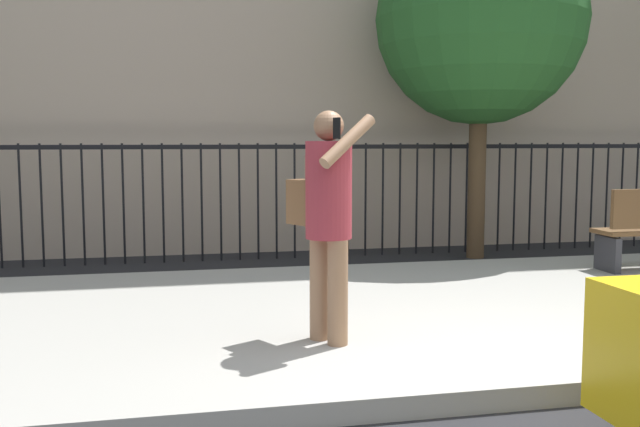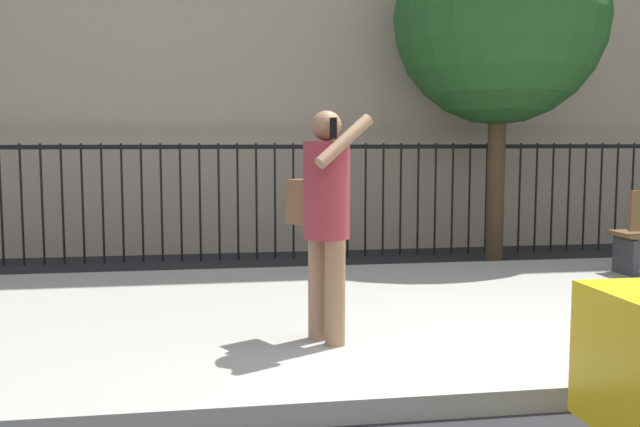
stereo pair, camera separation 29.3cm
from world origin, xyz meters
The scene contains 5 objects.
ground_plane centered at (0.00, 0.00, 0.00)m, with size 60.00×60.00×0.00m, color black.
sidewalk centered at (0.00, 2.20, 0.07)m, with size 28.00×4.40×0.15m, color #9E9B93.
iron_fence centered at (0.00, 5.90, 1.02)m, with size 12.03×0.04×1.60m.
pedestrian_on_phone centered at (-1.24, 1.24, 1.14)m, with size 0.60×0.72×1.71m.
street_tree_near centered at (1.84, 5.39, 3.26)m, with size 2.84×2.84×4.69m.
Camera 1 is at (-2.38, -3.86, 1.65)m, focal length 40.26 mm.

